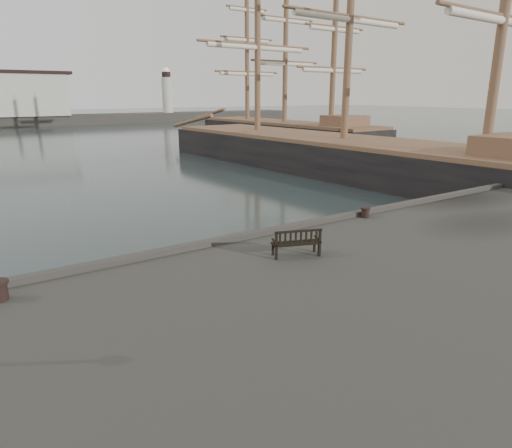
{
  "coord_description": "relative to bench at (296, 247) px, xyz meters",
  "views": [
    {
      "loc": [
        -6.89,
        -12.24,
        6.12
      ],
      "look_at": [
        1.0,
        -0.5,
        2.1
      ],
      "focal_mm": 32.0,
      "sensor_mm": 36.0,
      "label": 1
    }
  ],
  "objects": [
    {
      "name": "tall_ship_main",
      "position": [
        18.49,
        16.97,
        -1.04
      ],
      "size": [
        10.34,
        41.36,
        30.74
      ],
      "rotation": [
        0.0,
        0.0,
        0.05
      ],
      "color": "black",
      "rests_on": "ground"
    },
    {
      "name": "ground",
      "position": [
        -1.13,
        2.42,
        -1.82
      ],
      "size": [
        400.0,
        400.0,
        0.0
      ],
      "primitive_type": "plane",
      "color": "black",
      "rests_on": "ground"
    },
    {
      "name": "tall_ship_far",
      "position": [
        27.92,
        37.18,
        -0.98
      ],
      "size": [
        7.05,
        29.93,
        25.54
      ],
      "rotation": [
        0.0,
        0.0,
        0.02
      ],
      "color": "black",
      "rests_on": "ground"
    },
    {
      "name": "bollard_right",
      "position": [
        4.93,
        1.92,
        -0.06
      ],
      "size": [
        0.49,
        0.49,
        0.4
      ],
      "primitive_type": "cylinder",
      "rotation": [
        0.0,
        0.0,
        0.38
      ],
      "color": "black",
      "rests_on": "quay"
    },
    {
      "name": "bench",
      "position": [
        0.0,
        0.0,
        0.0
      ],
      "size": [
        1.49,
        0.95,
        0.81
      ],
      "rotation": [
        0.0,
        0.0,
        -0.36
      ],
      "color": "black",
      "rests_on": "quay"
    }
  ]
}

